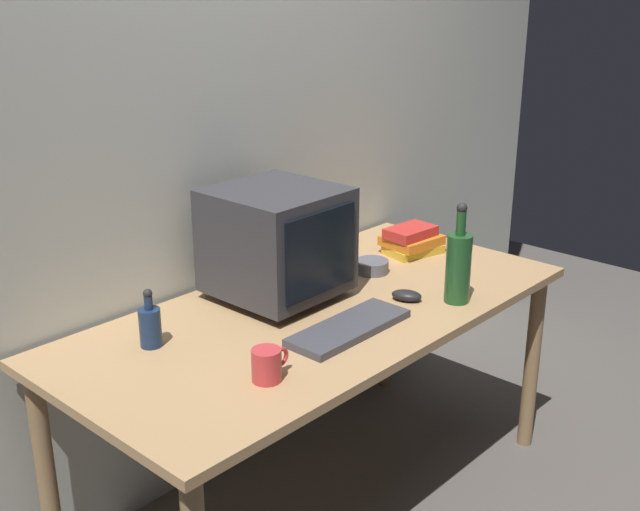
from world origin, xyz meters
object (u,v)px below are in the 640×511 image
at_px(book_stack, 412,241).
at_px(mug, 267,365).
at_px(keyboard, 349,328).
at_px(computer_mouse, 407,295).
at_px(bottle_short, 150,325).
at_px(cd_spindle, 372,266).
at_px(crt_monitor, 277,242).
at_px(bottle_tall, 458,265).

bearing_deg(book_stack, mug, -163.45).
height_order(keyboard, computer_mouse, computer_mouse).
relative_size(bottle_short, mug, 1.47).
distance_m(bottle_short, cd_spindle, 0.90).
bearing_deg(computer_mouse, bottle_short, 133.44).
relative_size(crt_monitor, keyboard, 0.94).
xyz_separation_m(computer_mouse, book_stack, (0.39, 0.27, 0.03)).
bearing_deg(keyboard, mug, -174.76).
bearing_deg(book_stack, bottle_short, 176.21).
bearing_deg(bottle_tall, computer_mouse, 130.49).
bearing_deg(keyboard, computer_mouse, 2.43).
xyz_separation_m(bottle_tall, cd_spindle, (0.02, 0.37, -0.10)).
bearing_deg(keyboard, bottle_short, 141.68).
xyz_separation_m(keyboard, mug, (-0.37, -0.04, 0.03)).
bearing_deg(computer_mouse, crt_monitor, 105.94).
xyz_separation_m(bottle_short, cd_spindle, (0.89, -0.09, -0.04)).
bearing_deg(computer_mouse, mug, 161.85).
bearing_deg(crt_monitor, mug, -137.31).
distance_m(keyboard, computer_mouse, 0.31).
distance_m(crt_monitor, mug, 0.59).
distance_m(keyboard, mug, 0.38).
xyz_separation_m(bottle_tall, mug, (-0.79, 0.07, -0.08)).
distance_m(crt_monitor, bottle_tall, 0.59).
relative_size(bottle_tall, mug, 2.80).
height_order(computer_mouse, bottle_tall, bottle_tall).
xyz_separation_m(crt_monitor, book_stack, (0.65, -0.07, -0.14)).
height_order(keyboard, bottle_short, bottle_short).
xyz_separation_m(mug, cd_spindle, (0.81, 0.30, -0.02)).
bearing_deg(keyboard, bottle_tall, -15.08).
xyz_separation_m(crt_monitor, bottle_tall, (0.37, -0.46, -0.07)).
height_order(bottle_tall, mug, bottle_tall).
xyz_separation_m(keyboard, bottle_short, (-0.46, 0.36, 0.05)).
relative_size(bottle_tall, cd_spindle, 2.80).
height_order(book_stack, mug, book_stack).
height_order(crt_monitor, book_stack, crt_monitor).
bearing_deg(keyboard, book_stack, 21.59).
bearing_deg(book_stack, computer_mouse, -145.58).
bearing_deg(bottle_short, computer_mouse, -24.05).
xyz_separation_m(book_stack, cd_spindle, (-0.26, -0.02, -0.03)).
distance_m(crt_monitor, computer_mouse, 0.46).
height_order(crt_monitor, bottle_tall, crt_monitor).
bearing_deg(computer_mouse, cd_spindle, 40.71).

